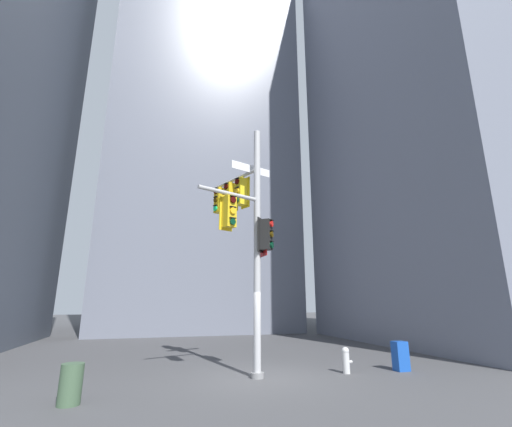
# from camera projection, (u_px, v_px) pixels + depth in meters

# --- Properties ---
(ground) EXTENTS (120.00, 120.00, 0.00)m
(ground) POSITION_uv_depth(u_px,v_px,m) (257.00, 378.00, 10.21)
(ground) COLOR #474749
(building_tower_right) EXTENTS (14.77, 14.77, 34.37)m
(building_tower_right) POSITION_uv_depth(u_px,v_px,m) (449.00, 82.00, 24.07)
(building_tower_right) COLOR slate
(building_tower_right) RESTS_ON ground
(building_mid_block) EXTENTS (14.97, 14.97, 53.41)m
(building_mid_block) POSITION_uv_depth(u_px,v_px,m) (203.00, 63.00, 36.28)
(building_mid_block) COLOR slate
(building_mid_block) RESTS_ON ground
(signal_pole_assembly) EXTENTS (2.76, 3.37, 8.08)m
(signal_pole_assembly) POSITION_uv_depth(u_px,v_px,m) (244.00, 220.00, 11.79)
(signal_pole_assembly) COLOR #B2B2B5
(signal_pole_assembly) RESTS_ON ground
(fire_hydrant) EXTENTS (0.33, 0.23, 0.79)m
(fire_hydrant) POSITION_uv_depth(u_px,v_px,m) (346.00, 360.00, 10.97)
(fire_hydrant) COLOR silver
(fire_hydrant) RESTS_ON ground
(newspaper_box) EXTENTS (0.45, 0.36, 0.92)m
(newspaper_box) POSITION_uv_depth(u_px,v_px,m) (400.00, 356.00, 11.38)
(newspaper_box) COLOR #194CB2
(newspaper_box) RESTS_ON ground
(trash_bin) EXTENTS (0.49, 0.49, 0.86)m
(trash_bin) POSITION_uv_depth(u_px,v_px,m) (71.00, 384.00, 7.63)
(trash_bin) COLOR #3F593F
(trash_bin) RESTS_ON ground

